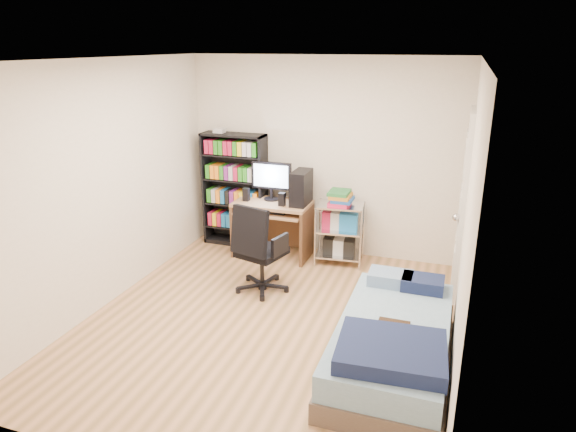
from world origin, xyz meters
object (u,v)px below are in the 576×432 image
at_px(computer_desk, 281,207).
at_px(bed, 393,343).
at_px(media_shelf, 235,189).
at_px(office_chair, 260,264).

xyz_separation_m(computer_desk, bed, (1.72, -2.01, -0.42)).
height_order(media_shelf, office_chair, media_shelf).
distance_m(computer_desk, bed, 2.68).
bearing_deg(computer_desk, bed, -49.44).
relative_size(media_shelf, office_chair, 1.56).
height_order(media_shelf, bed, media_shelf).
xyz_separation_m(office_chair, bed, (1.60, -0.96, -0.09)).
distance_m(media_shelf, bed, 3.33).
distance_m(office_chair, bed, 1.87).
xyz_separation_m(computer_desk, office_chair, (0.12, -1.05, -0.33)).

